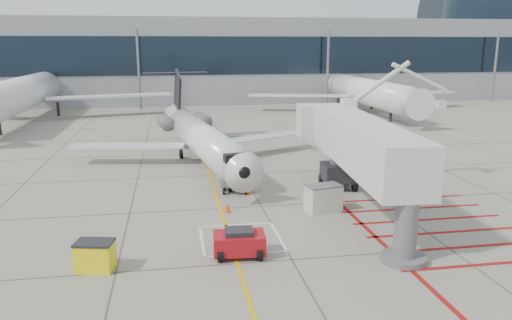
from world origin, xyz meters
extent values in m
plane|color=gray|center=(0.00, 0.00, 0.00)|extent=(260.00, 260.00, 0.00)
cone|color=#EF450C|center=(-2.22, 3.23, 0.28)|extent=(0.41, 0.41, 0.57)
cone|color=orange|center=(-0.37, 6.77, 0.29)|extent=(0.41, 0.41, 0.57)
cube|color=gray|center=(10.00, 70.00, 7.00)|extent=(180.00, 28.00, 14.00)
cube|color=black|center=(10.00, 55.95, 8.00)|extent=(180.00, 0.10, 6.00)
camera|label=1|loc=(-5.29, -25.08, 9.87)|focal=35.00mm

